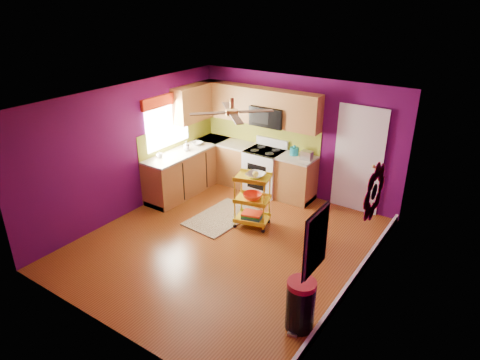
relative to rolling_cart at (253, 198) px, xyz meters
The scene contains 18 objects.
ground 0.96m from the rolling_cart, 93.02° to the right, with size 5.00×5.00×0.00m, color #652D0F.
room_envelope 1.32m from the rolling_cart, 91.03° to the right, with size 4.54×5.04×2.52m.
lower_cabinets 1.74m from the rolling_cart, 143.02° to the left, with size 2.81×2.31×0.94m.
electric_range 1.52m from the rolling_cart, 112.88° to the left, with size 0.76×0.66×1.13m.
upper_cabinetry 2.26m from the rolling_cart, 132.51° to the left, with size 2.80×2.30×1.26m.
left_window 2.56m from the rolling_cart, behind, with size 0.08×1.35×1.08m.
panel_door 2.19m from the rolling_cart, 52.30° to the left, with size 0.95×0.11×2.15m.
right_wall_art 2.61m from the rolling_cart, 26.93° to the right, with size 0.04×2.74×1.04m.
ceiling_fan 1.82m from the rolling_cart, 94.07° to the right, with size 1.01×1.01×0.26m.
shag_rug 0.86m from the rolling_cart, behind, with size 0.85×1.38×0.02m, color #321F10.
rolling_cart is the anchor object (origin of this frame).
trash_can 2.69m from the rolling_cart, 44.24° to the right, with size 0.43×0.45×0.72m.
teal_kettle 1.57m from the rolling_cart, 88.72° to the left, with size 0.18×0.18×0.21m.
toaster 1.52m from the rolling_cart, 75.66° to the left, with size 0.22×0.15×0.18m, color beige.
soap_bottle_a 2.12m from the rolling_cart, 165.39° to the left, with size 0.08×0.09×0.19m, color #EA3F72.
soap_bottle_b 2.04m from the rolling_cart, 166.97° to the left, with size 0.12×0.12×0.16m, color white.
counter_dish 2.23m from the rolling_cart, 156.36° to the left, with size 0.23×0.23×0.06m, color white.
counter_cup 2.17m from the rolling_cart, behind, with size 0.12×0.12×0.10m, color white.
Camera 1 is at (3.75, -5.10, 4.02)m, focal length 32.00 mm.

